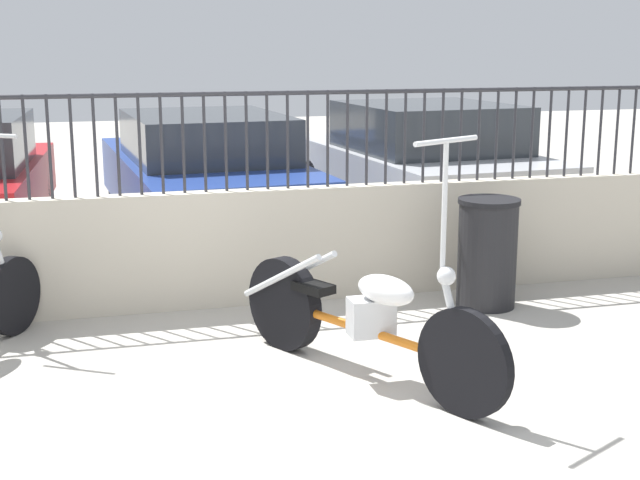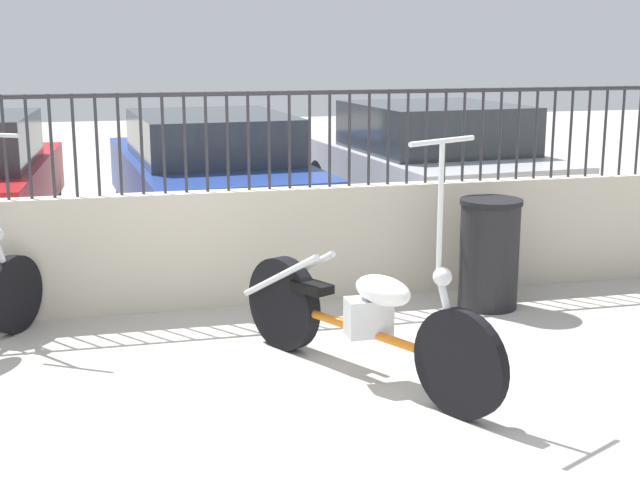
{
  "view_description": "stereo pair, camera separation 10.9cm",
  "coord_description": "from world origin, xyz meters",
  "px_view_note": "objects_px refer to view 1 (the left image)",
  "views": [
    {
      "loc": [
        -1.19,
        -4.58,
        2.11
      ],
      "look_at": [
        0.44,
        1.48,
        0.7
      ],
      "focal_mm": 50.0,
      "sensor_mm": 36.0,
      "label": 1
    },
    {
      "loc": [
        -1.09,
        -4.61,
        2.11
      ],
      "look_at": [
        0.44,
        1.48,
        0.7
      ],
      "focal_mm": 50.0,
      "sensor_mm": 36.0,
      "label": 2
    }
  ],
  "objects_px": {
    "motorcycle_orange": "(353,315)",
    "car_blue": "(204,173)",
    "car_silver": "(422,165)",
    "trash_bin": "(487,253)"
  },
  "relations": [
    {
      "from": "trash_bin",
      "to": "car_silver",
      "type": "distance_m",
      "value": 3.28
    },
    {
      "from": "motorcycle_orange",
      "to": "car_silver",
      "type": "xyz_separation_m",
      "value": [
        2.18,
        4.36,
        0.31
      ]
    },
    {
      "from": "trash_bin",
      "to": "car_blue",
      "type": "bearing_deg",
      "value": 117.75
    },
    {
      "from": "car_silver",
      "to": "car_blue",
      "type": "bearing_deg",
      "value": 79.93
    },
    {
      "from": "motorcycle_orange",
      "to": "trash_bin",
      "type": "height_order",
      "value": "motorcycle_orange"
    },
    {
      "from": "motorcycle_orange",
      "to": "car_silver",
      "type": "bearing_deg",
      "value": 125.95
    },
    {
      "from": "motorcycle_orange",
      "to": "car_blue",
      "type": "relative_size",
      "value": 0.45
    },
    {
      "from": "motorcycle_orange",
      "to": "car_silver",
      "type": "height_order",
      "value": "motorcycle_orange"
    },
    {
      "from": "motorcycle_orange",
      "to": "car_blue",
      "type": "bearing_deg",
      "value": 156.43
    },
    {
      "from": "trash_bin",
      "to": "car_silver",
      "type": "xyz_separation_m",
      "value": [
        0.69,
        3.19,
        0.26
      ]
    }
  ]
}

